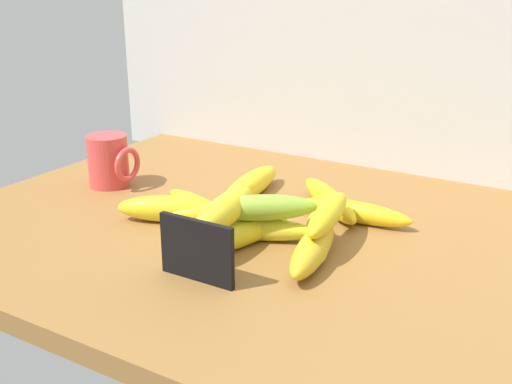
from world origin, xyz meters
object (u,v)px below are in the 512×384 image
at_px(coffee_mug, 109,161).
at_px(banana_1, 329,200).
at_px(banana_2, 251,185).
at_px(banana_12, 261,208).
at_px(banana_0, 203,209).
at_px(banana_5, 355,212).
at_px(banana_8, 313,249).
at_px(banana_3, 169,209).
at_px(banana_6, 254,229).
at_px(banana_7, 234,237).
at_px(chalkboard_sign, 197,253).
at_px(banana_10, 328,214).
at_px(banana_4, 317,235).
at_px(banana_11, 225,211).
at_px(banana_9, 224,214).

height_order(coffee_mug, banana_1, coffee_mug).
xyz_separation_m(banana_2, banana_12, (0.12, -0.16, 0.03)).
relative_size(banana_0, banana_5, 1.11).
height_order(banana_5, banana_8, banana_8).
distance_m(banana_3, banana_6, 0.15).
relative_size(banana_3, banana_7, 0.79).
height_order(chalkboard_sign, banana_6, chalkboard_sign).
distance_m(banana_1, banana_7, 0.22).
distance_m(banana_7, banana_12, 0.06).
xyz_separation_m(banana_10, banana_12, (-0.09, -0.03, 0.00)).
height_order(chalkboard_sign, banana_1, chalkboard_sign).
distance_m(banana_3, banana_4, 0.25).
bearing_deg(banana_12, banana_7, -119.57).
bearing_deg(chalkboard_sign, banana_1, 82.45).
bearing_deg(banana_11, banana_4, 33.45).
relative_size(coffee_mug, banana_3, 0.58).
relative_size(banana_3, banana_10, 0.99).
height_order(banana_3, banana_4, banana_3).
bearing_deg(banana_6, coffee_mug, 168.16).
xyz_separation_m(coffee_mug, banana_7, (0.35, -0.12, -0.03)).
xyz_separation_m(chalkboard_sign, banana_7, (-0.01, 0.10, -0.02)).
bearing_deg(banana_3, banana_1, 41.69).
relative_size(banana_4, banana_12, 1.06).
distance_m(banana_3, banana_5, 0.30).
relative_size(coffee_mug, banana_11, 0.54).
xyz_separation_m(banana_0, banana_1, (0.16, 0.14, 0.00)).
distance_m(banana_1, banana_5, 0.06).
relative_size(banana_2, banana_9, 1.16).
distance_m(banana_0, banana_10, 0.22).
distance_m(banana_9, banana_12, 0.10).
bearing_deg(banana_7, banana_2, 114.93).
height_order(banana_0, banana_11, banana_11).
bearing_deg(banana_11, banana_9, 124.62).
xyz_separation_m(banana_9, banana_10, (0.18, 0.00, 0.03)).
relative_size(banana_4, banana_10, 1.04).
bearing_deg(banana_0, banana_7, -33.79).
height_order(banana_6, banana_8, banana_8).
bearing_deg(banana_5, banana_4, -95.93).
relative_size(banana_6, banana_9, 1.08).
bearing_deg(banana_2, banana_7, -65.07).
relative_size(banana_4, banana_5, 0.94).
bearing_deg(banana_5, banana_11, -123.24).
relative_size(coffee_mug, banana_7, 0.46).
bearing_deg(banana_3, chalkboard_sign, -41.37).
bearing_deg(banana_12, banana_2, 125.74).
xyz_separation_m(banana_4, banana_8, (0.02, -0.05, 0.00)).
bearing_deg(banana_8, banana_10, 94.46).
relative_size(banana_2, banana_4, 1.14).
xyz_separation_m(banana_1, banana_4, (0.05, -0.14, -0.00)).
xyz_separation_m(banana_9, banana_12, (0.08, -0.03, 0.04)).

